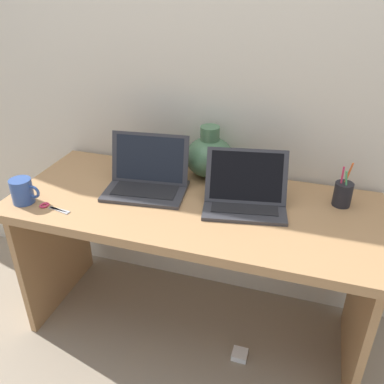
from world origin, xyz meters
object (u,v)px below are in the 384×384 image
(laptop_left, at_px, (148,176))
(coffee_mug, at_px, (23,191))
(pen_cup, at_px, (343,194))
(power_brick, at_px, (240,355))
(laptop_right, at_px, (245,192))
(green_vase, at_px, (209,156))
(scissors, at_px, (50,207))

(laptop_left, relative_size, coffee_mug, 2.86)
(pen_cup, bearing_deg, power_brick, -138.84)
(laptop_right, xyz_separation_m, power_brick, (0.06, -0.17, -0.77))
(laptop_right, bearing_deg, green_vase, 134.20)
(laptop_right, xyz_separation_m, scissors, (-0.76, -0.27, -0.05))
(green_vase, relative_size, scissors, 1.64)
(laptop_left, bearing_deg, pen_cup, 7.43)
(power_brick, bearing_deg, scissors, -173.13)
(green_vase, xyz_separation_m, pen_cup, (0.60, -0.10, -0.05))
(coffee_mug, xyz_separation_m, pen_cup, (1.27, 0.38, 0.00))
(green_vase, bearing_deg, pen_cup, -9.71)
(laptop_left, xyz_separation_m, power_brick, (0.49, -0.18, -0.77))
(coffee_mug, bearing_deg, laptop_right, 16.24)
(laptop_left, bearing_deg, scissors, -139.30)
(green_vase, height_order, coffee_mug, green_vase)
(pen_cup, xyz_separation_m, scissors, (-1.14, -0.38, -0.05))
(pen_cup, distance_m, power_brick, 0.88)
(laptop_left, bearing_deg, laptop_right, -1.48)
(coffee_mug, distance_m, power_brick, 1.21)
(power_brick, bearing_deg, green_vase, 124.79)
(laptop_right, distance_m, pen_cup, 0.40)
(laptop_left, relative_size, pen_cup, 1.98)
(coffee_mug, bearing_deg, scissors, -3.37)
(coffee_mug, bearing_deg, pen_cup, 16.54)
(coffee_mug, relative_size, pen_cup, 0.69)
(scissors, distance_m, power_brick, 1.09)
(pen_cup, bearing_deg, laptop_left, -172.57)
(power_brick, bearing_deg, coffee_mug, -174.49)
(green_vase, xyz_separation_m, coffee_mug, (-0.67, -0.48, -0.05))
(laptop_left, xyz_separation_m, pen_cup, (0.82, 0.11, -0.01))
(green_vase, height_order, scissors, green_vase)
(laptop_right, relative_size, scissors, 2.52)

